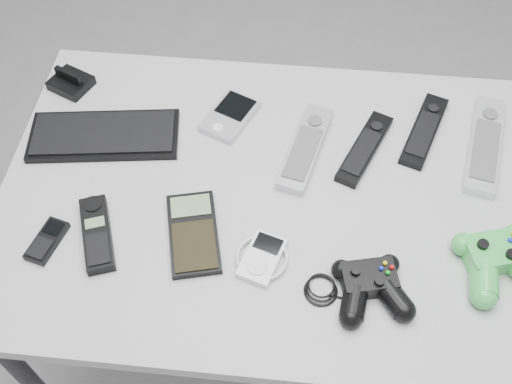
# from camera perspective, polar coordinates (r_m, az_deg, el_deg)

# --- Properties ---
(floor) EXTENTS (3.50, 3.50, 0.00)m
(floor) POSITION_cam_1_polar(r_m,az_deg,el_deg) (1.80, 0.14, -11.70)
(floor) COLOR slate
(floor) RESTS_ON ground
(desk) EXTENTS (1.09, 0.70, 0.73)m
(desk) POSITION_cam_1_polar(r_m,az_deg,el_deg) (1.18, 3.10, -2.02)
(desk) COLOR gray
(desk) RESTS_ON floor
(pda_keyboard) EXTENTS (0.31, 0.16, 0.02)m
(pda_keyboard) POSITION_cam_1_polar(r_m,az_deg,el_deg) (1.24, -14.26, 5.30)
(pda_keyboard) COLOR black
(pda_keyboard) RESTS_ON desk
(dock_bracket) EXTENTS (0.10, 0.10, 0.04)m
(dock_bracket) POSITION_cam_1_polar(r_m,az_deg,el_deg) (1.35, -17.32, 10.22)
(dock_bracket) COLOR black
(dock_bracket) RESTS_ON desk
(pda) EXTENTS (0.12, 0.14, 0.02)m
(pda) POSITION_cam_1_polar(r_m,az_deg,el_deg) (1.24, -2.53, 7.28)
(pda) COLOR #ADAEB5
(pda) RESTS_ON desk
(remote_silver_a) EXTENTS (0.10, 0.22, 0.02)m
(remote_silver_a) POSITION_cam_1_polar(r_m,az_deg,el_deg) (1.18, 4.73, 4.25)
(remote_silver_a) COLOR #ADAEB5
(remote_silver_a) RESTS_ON desk
(remote_black_a) EXTENTS (0.12, 0.19, 0.02)m
(remote_black_a) POSITION_cam_1_polar(r_m,az_deg,el_deg) (1.20, 10.32, 4.15)
(remote_black_a) COLOR black
(remote_black_a) RESTS_ON desk
(remote_black_b) EXTENTS (0.11, 0.20, 0.02)m
(remote_black_b) POSITION_cam_1_polar(r_m,az_deg,el_deg) (1.26, 15.74, 5.70)
(remote_black_b) COLOR black
(remote_black_b) RESTS_ON desk
(remote_silver_b) EXTENTS (0.11, 0.26, 0.03)m
(remote_silver_b) POSITION_cam_1_polar(r_m,az_deg,el_deg) (1.27, 20.99, 4.29)
(remote_silver_b) COLOR silver
(remote_silver_b) RESTS_ON desk
(mobile_phone) EXTENTS (0.06, 0.10, 0.02)m
(mobile_phone) POSITION_cam_1_polar(r_m,az_deg,el_deg) (1.12, -19.30, -4.39)
(mobile_phone) COLOR black
(mobile_phone) RESTS_ON desk
(cordless_handset) EXTENTS (0.10, 0.16, 0.02)m
(cordless_handset) POSITION_cam_1_polar(r_m,az_deg,el_deg) (1.10, -14.91, -3.86)
(cordless_handset) COLOR black
(cordless_handset) RESTS_ON desk
(calculator) EXTENTS (0.12, 0.19, 0.02)m
(calculator) POSITION_cam_1_polar(r_m,az_deg,el_deg) (1.07, -5.98, -3.91)
(calculator) COLOR black
(calculator) RESTS_ON desk
(mp3_player) EXTENTS (0.12, 0.12, 0.02)m
(mp3_player) POSITION_cam_1_polar(r_m,az_deg,el_deg) (1.04, 0.58, -6.28)
(mp3_player) COLOR silver
(mp3_player) RESTS_ON desk
(controller_black) EXTENTS (0.24, 0.18, 0.04)m
(controller_black) POSITION_cam_1_polar(r_m,az_deg,el_deg) (1.02, 10.87, -8.71)
(controller_black) COLOR black
(controller_black) RESTS_ON desk
(controller_green) EXTENTS (0.18, 0.19, 0.05)m
(controller_green) POSITION_cam_1_polar(r_m,az_deg,el_deg) (1.10, 22.18, -5.97)
(controller_green) COLOR green
(controller_green) RESTS_ON desk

